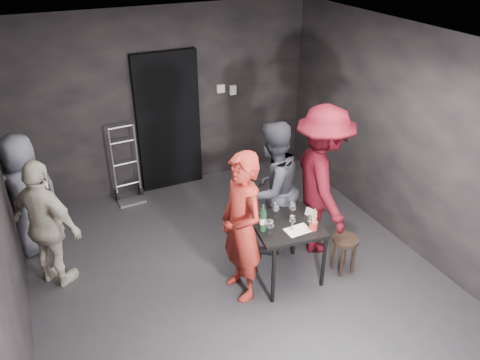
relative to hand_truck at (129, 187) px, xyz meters
name	(u,v)px	position (x,y,z in m)	size (l,w,h in m)	color
floor	(237,276)	(0.73, -2.25, -0.22)	(4.50, 5.00, 0.02)	black
ceiling	(236,44)	(0.73, -2.25, 2.48)	(4.50, 5.00, 0.02)	silver
wall_back	(166,102)	(0.73, 0.25, 1.13)	(4.50, 0.04, 2.70)	black
wall_front	(404,351)	(0.73, -4.75, 1.13)	(4.50, 0.04, 2.70)	black
wall_right	(404,139)	(2.98, -2.25, 1.13)	(0.04, 5.00, 2.70)	black
doorway	(169,122)	(0.73, 0.19, 0.83)	(0.95, 0.10, 2.10)	black
wallbox_upper	(220,89)	(1.58, 0.20, 1.23)	(0.12, 0.06, 0.12)	#B7B7B2
wallbox_lower	(233,90)	(1.78, 0.20, 1.18)	(0.10, 0.06, 0.14)	#B7B7B2
hand_truck	(129,187)	(0.00, 0.00, 0.00)	(0.39, 0.34, 1.18)	#B2B2B7
tasting_table	(286,230)	(1.23, -2.48, 0.44)	(0.72, 0.72, 0.75)	black
stool	(345,246)	(1.92, -2.69, 0.14)	(0.30, 0.30, 0.47)	black
server_red	(242,218)	(0.68, -2.49, 0.77)	(0.72, 0.47, 1.97)	maroon
woman_black	(272,181)	(1.36, -1.90, 0.75)	(0.94, 0.51, 1.93)	#27282F
man_maroon	(323,163)	(1.91, -2.13, 0.97)	(1.53, 0.71, 2.37)	#460811
bystander_cream	(47,224)	(-1.17, -1.46, 0.58)	(0.94, 0.45, 1.60)	beige
bystander_grey	(27,193)	(-1.33, -0.68, 0.59)	(0.79, 0.43, 1.62)	slate
tasting_mat	(298,230)	(1.28, -2.65, 0.54)	(0.27, 0.18, 0.00)	white
wine_glass_a	(270,227)	(0.96, -2.61, 0.64)	(0.08, 0.08, 0.21)	white
wine_glass_b	(263,216)	(1.00, -2.36, 0.63)	(0.07, 0.07, 0.19)	white
wine_glass_c	(276,211)	(1.17, -2.36, 0.64)	(0.08, 0.08, 0.22)	white
wine_glass_d	(292,222)	(1.23, -2.60, 0.63)	(0.07, 0.07, 0.18)	white
wine_glass_e	(310,222)	(1.41, -2.67, 0.62)	(0.07, 0.07, 0.18)	white
wine_glass_f	(292,210)	(1.34, -2.41, 0.64)	(0.08, 0.08, 0.21)	white
wine_bottle	(263,221)	(0.94, -2.48, 0.66)	(0.08, 0.08, 0.32)	black
breadstick_cup	(314,220)	(1.44, -2.70, 0.65)	(0.08, 0.08, 0.26)	#AC2720
reserved_card	(310,213)	(1.54, -2.47, 0.58)	(0.07, 0.12, 0.09)	white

